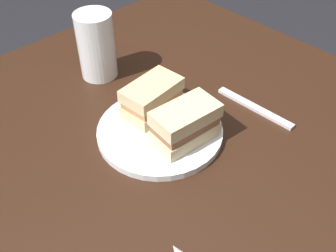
{
  "coord_description": "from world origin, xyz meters",
  "views": [
    {
      "loc": [
        0.38,
        -0.38,
        1.29
      ],
      "look_at": [
        -0.02,
        -0.0,
        0.8
      ],
      "focal_mm": 42.21,
      "sensor_mm": 36.0,
      "label": 1
    }
  ],
  "objects_px": {
    "sandwich_half_left": "(185,124)",
    "fork": "(255,108)",
    "sandwich_half_right": "(152,98)",
    "plate": "(160,131)",
    "pint_glass": "(97,50)"
  },
  "relations": [
    {
      "from": "pint_glass",
      "to": "sandwich_half_right",
      "type": "bearing_deg",
      "value": -3.44
    },
    {
      "from": "sandwich_half_left",
      "to": "sandwich_half_right",
      "type": "distance_m",
      "value": 0.1
    },
    {
      "from": "sandwich_half_left",
      "to": "sandwich_half_right",
      "type": "relative_size",
      "value": 1.02
    },
    {
      "from": "plate",
      "to": "fork",
      "type": "bearing_deg",
      "value": 67.42
    },
    {
      "from": "sandwich_half_left",
      "to": "pint_glass",
      "type": "height_order",
      "value": "pint_glass"
    },
    {
      "from": "sandwich_half_right",
      "to": "fork",
      "type": "xyz_separation_m",
      "value": [
        0.13,
        0.17,
        -0.04
      ]
    },
    {
      "from": "sandwich_half_left",
      "to": "fork",
      "type": "height_order",
      "value": "sandwich_half_left"
    },
    {
      "from": "sandwich_half_left",
      "to": "sandwich_half_right",
      "type": "bearing_deg",
      "value": 174.57
    },
    {
      "from": "pint_glass",
      "to": "sandwich_half_left",
      "type": "bearing_deg",
      "value": -4.12
    },
    {
      "from": "sandwich_half_left",
      "to": "sandwich_half_right",
      "type": "xyz_separation_m",
      "value": [
        -0.1,
        0.01,
        -0.0
      ]
    },
    {
      "from": "sandwich_half_left",
      "to": "pint_glass",
      "type": "distance_m",
      "value": 0.3
    },
    {
      "from": "sandwich_half_left",
      "to": "pint_glass",
      "type": "bearing_deg",
      "value": 175.88
    },
    {
      "from": "plate",
      "to": "sandwich_half_right",
      "type": "relative_size",
      "value": 1.96
    },
    {
      "from": "sandwich_half_right",
      "to": "fork",
      "type": "relative_size",
      "value": 0.69
    },
    {
      "from": "sandwich_half_right",
      "to": "plate",
      "type": "bearing_deg",
      "value": -26.98
    }
  ]
}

